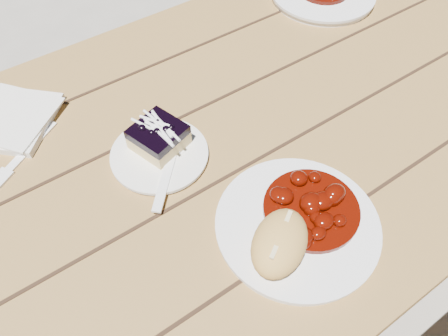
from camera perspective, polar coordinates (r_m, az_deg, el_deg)
picnic_table at (r=0.86m, az=-13.44°, el=-9.85°), size 2.00×1.55×0.75m
main_plate at (r=0.67m, az=9.51°, el=-7.46°), size 0.24×0.24×0.02m
goulash_stew at (r=0.66m, az=11.52°, el=-4.56°), size 0.15×0.15×0.04m
bread_roll at (r=0.61m, az=7.26°, el=-9.67°), size 0.13×0.12×0.06m
dessert_plate at (r=0.75m, az=-8.41°, el=1.67°), size 0.16×0.16×0.01m
blueberry_cake at (r=0.74m, az=-8.55°, el=4.06°), size 0.10×0.10×0.05m
fork_dessert at (r=0.71m, az=-7.69°, el=-1.48°), size 0.13×0.13×0.00m
napkin_stack at (r=0.89m, az=-26.21°, el=5.72°), size 0.21×0.21×0.01m
fork_table at (r=0.83m, az=-23.89°, el=2.64°), size 0.15×0.10×0.00m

